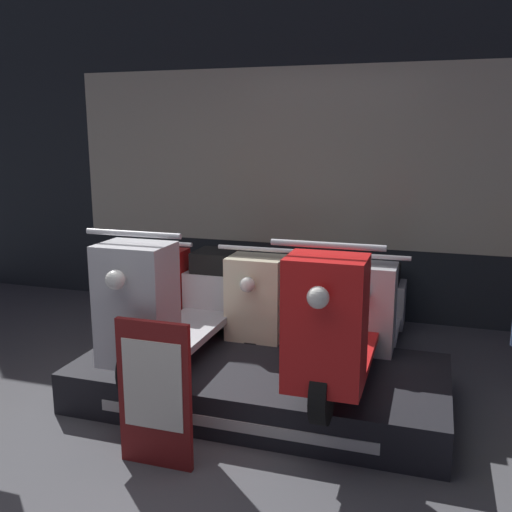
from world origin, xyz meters
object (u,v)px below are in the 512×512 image
object	(u,v)px
scooter_display_right	(342,319)
scooter_display_left	(180,303)
price_sign_board	(154,394)
scooter_backrow_2	(373,311)
scooter_backrow_0	(190,294)
scooter_backrow_1	(277,302)

from	to	relation	value
scooter_display_right	scooter_display_left	bearing A→B (deg)	180.00
scooter_display_right	price_sign_board	xyz separation A→B (m)	(-0.86, -0.84, -0.24)
scooter_display_left	scooter_display_right	world-z (taller)	same
scooter_display_right	scooter_backrow_2	xyz separation A→B (m)	(0.08, 1.10, -0.28)
scooter_display_left	price_sign_board	size ratio (longest dim) A/B	2.06
scooter_display_right	price_sign_board	size ratio (longest dim) A/B	2.06
scooter_backrow_0	price_sign_board	bearing A→B (deg)	-71.15
scooter_display_right	scooter_backrow_1	size ratio (longest dim) A/B	1.00
scooter_display_left	scooter_backrow_2	distance (m)	1.63
scooter_display_left	price_sign_board	bearing A→B (deg)	-74.51
scooter_display_left	scooter_backrow_0	bearing A→B (deg)	111.34
scooter_display_left	scooter_backrow_0	distance (m)	1.21
scooter_display_right	scooter_backrow_2	bearing A→B (deg)	85.82
scooter_display_right	scooter_backrow_1	distance (m)	1.34
scooter_backrow_0	scooter_backrow_2	size ratio (longest dim) A/B	1.00
price_sign_board	scooter_backrow_2	bearing A→B (deg)	63.98
scooter_backrow_1	price_sign_board	world-z (taller)	scooter_backrow_1
scooter_display_right	scooter_backrow_1	world-z (taller)	scooter_display_right
scooter_backrow_1	price_sign_board	bearing A→B (deg)	-94.20
scooter_display_right	scooter_backrow_0	distance (m)	1.90
scooter_display_right	scooter_backrow_0	world-z (taller)	scooter_display_right
scooter_display_left	scooter_backrow_0	size ratio (longest dim) A/B	1.00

